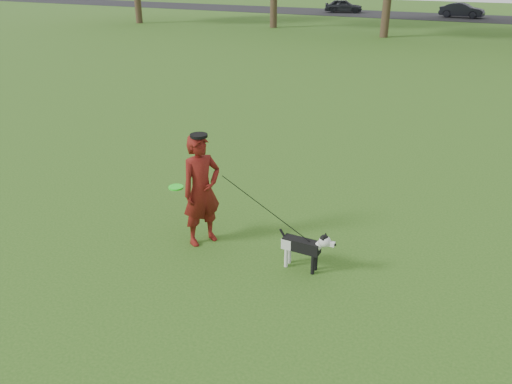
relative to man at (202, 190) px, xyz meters
The scene contains 7 objects.
ground 1.06m from the man, 21.38° to the right, with size 120.00×120.00×0.00m, color #285116.
road 39.80m from the man, 89.21° to the left, with size 120.00×7.00×0.02m, color black.
man is the anchor object (origin of this frame).
dog 1.79m from the man, ahead, with size 0.86×0.17×0.65m.
car_left 41.20m from the man, 105.06° to the left, with size 1.33×3.30×1.13m, color black.
car_mid 39.79m from the man, 91.12° to the left, with size 1.19×3.41×1.12m, color black.
man_held_items 1.02m from the man, ahead, with size 2.38×0.33×1.33m.
Camera 1 is at (3.32, -5.52, 4.01)m, focal length 35.00 mm.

